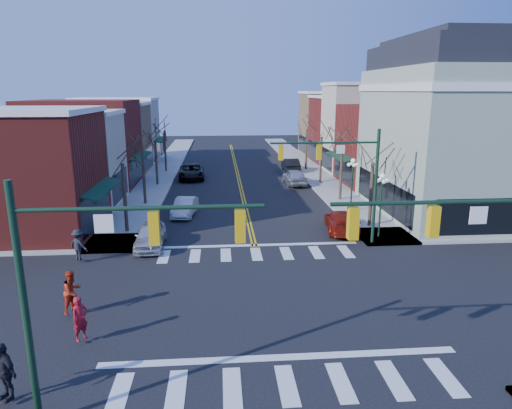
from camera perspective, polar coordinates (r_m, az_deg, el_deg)
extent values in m
plane|color=black|center=(21.42, 1.42, -11.95)|extent=(160.00, 160.00, 0.00)
cube|color=#9E9B93|center=(40.78, -13.93, 0.42)|extent=(3.50, 70.00, 0.15)
cube|color=#9E9B93|center=(41.66, 10.55, 0.88)|extent=(3.50, 70.00, 0.15)
cube|color=maroon|center=(34.11, -27.79, 3.33)|extent=(10.00, 8.50, 8.00)
cube|color=#BCB29B|center=(41.29, -23.65, 5.02)|extent=(10.00, 7.00, 7.50)
cube|color=maroon|center=(48.81, -20.74, 7.10)|extent=(10.00, 9.00, 8.50)
cube|color=#9A7C55|center=(56.77, -18.46, 7.78)|extent=(10.00, 7.50, 7.80)
cube|color=#BCB29B|center=(64.28, -16.87, 8.73)|extent=(10.00, 8.00, 8.20)
cube|color=maroon|center=(48.51, 16.77, 7.07)|extent=(10.00, 8.50, 8.00)
cube|color=#BCB29B|center=(55.67, 13.97, 9.11)|extent=(10.00, 7.00, 10.00)
cube|color=maroon|center=(62.86, 11.77, 9.06)|extent=(10.00, 8.00, 8.50)
cube|color=#9A7C55|center=(70.54, 9.95, 9.86)|extent=(10.00, 8.00, 9.00)
cube|color=#92A18B|center=(38.62, 24.34, 7.03)|extent=(12.00, 14.00, 11.00)
cube|color=white|center=(38.43, 24.96, 13.09)|extent=(12.25, 14.25, 0.50)
cube|color=black|center=(38.51, 25.33, 16.50)|extent=(11.40, 13.40, 1.80)
cube|color=black|center=(38.60, 25.51, 18.12)|extent=(9.80, 11.80, 0.60)
cylinder|color=#14331E|center=(14.13, -26.90, -11.74)|extent=(0.20, 0.20, 7.20)
cylinder|color=#14331E|center=(12.29, -14.22, -0.45)|extent=(6.50, 0.12, 0.12)
cube|color=gold|center=(12.38, -12.59, -2.88)|extent=(0.28, 0.28, 0.90)
cube|color=gold|center=(12.27, -2.00, -2.70)|extent=(0.28, 0.28, 0.90)
cylinder|color=#14331E|center=(13.62, 22.69, 0.28)|extent=(6.50, 0.12, 0.12)
cube|color=gold|center=(13.60, 21.26, -1.99)|extent=(0.28, 0.28, 0.90)
cube|color=gold|center=(12.78, 12.03, -2.32)|extent=(0.28, 0.28, 0.90)
cylinder|color=#14331E|center=(28.77, 14.71, 1.97)|extent=(0.20, 0.20, 7.20)
cylinder|color=#14331E|center=(27.42, 8.59, 7.64)|extent=(6.50, 0.12, 0.12)
cube|color=gold|center=(27.42, 7.88, 6.50)|extent=(0.28, 0.28, 0.90)
cube|color=gold|center=(27.02, 3.13, 6.50)|extent=(0.28, 0.28, 0.90)
cylinder|color=#14331E|center=(30.40, 15.27, -0.53)|extent=(0.12, 0.12, 4.00)
sphere|color=white|center=(29.95, 15.54, 3.46)|extent=(0.36, 0.36, 0.36)
cylinder|color=#14331E|center=(36.41, 11.87, 2.03)|extent=(0.12, 0.12, 4.00)
sphere|color=white|center=(36.03, 12.04, 5.38)|extent=(0.36, 0.36, 0.36)
cylinder|color=#382B21|center=(31.58, -16.07, 0.67)|extent=(0.24, 0.24, 4.76)
cylinder|color=#382B21|center=(39.27, -13.86, 3.56)|extent=(0.24, 0.24, 5.04)
cylinder|color=#382B21|center=(47.11, -12.34, 5.03)|extent=(0.24, 0.24, 4.55)
cylinder|color=#382B21|center=(54.95, -11.28, 6.52)|extent=(0.24, 0.24, 4.90)
cylinder|color=#382B21|center=(32.68, 14.18, 1.10)|extent=(0.24, 0.24, 4.62)
cylinder|color=#382B21|center=(40.13, 10.59, 4.05)|extent=(0.24, 0.24, 5.18)
cylinder|color=#382B21|center=(47.82, 8.11, 5.52)|extent=(0.24, 0.24, 4.83)
cylinder|color=#382B21|center=(55.57, 6.31, 6.82)|extent=(0.24, 0.24, 4.97)
imported|color=silver|center=(28.81, -13.08, -3.80)|extent=(1.94, 4.42, 1.48)
imported|color=silver|center=(35.57, -8.89, -0.30)|extent=(1.97, 4.27, 1.36)
imported|color=black|center=(50.38, -8.06, 4.09)|extent=(2.90, 5.87, 1.60)
imported|color=maroon|center=(31.74, 10.66, -2.05)|extent=(2.69, 5.20, 1.44)
imported|color=#AEAEB3|center=(46.90, 4.83, 3.46)|extent=(2.17, 4.90, 1.64)
imported|color=black|center=(54.71, 4.35, 4.96)|extent=(1.71, 4.80, 1.58)
imported|color=#A9121F|center=(18.95, -21.14, -13.16)|extent=(0.72, 0.76, 1.74)
imported|color=red|center=(21.22, -21.97, -10.06)|extent=(1.06, 1.14, 1.88)
imported|color=black|center=(16.64, -28.95, -17.77)|extent=(1.17, 1.01, 1.88)
imported|color=black|center=(27.36, -21.30, -4.71)|extent=(1.33, 1.15, 1.79)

